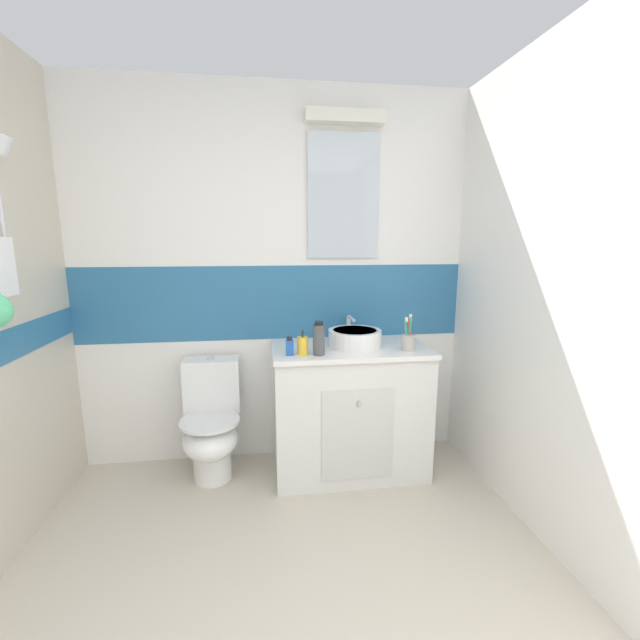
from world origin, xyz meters
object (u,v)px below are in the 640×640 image
soap_dispenser (303,345)px  mouthwash_bottle (319,339)px  perfume_flask_small (290,347)px  toilet (211,424)px  sink_basin (355,337)px  toothbrush_cup (408,341)px

soap_dispenser → mouthwash_bottle: mouthwash_bottle is taller
perfume_flask_small → toilet: bearing=158.9°
toilet → soap_dispenser: size_ratio=5.25×
toilet → perfume_flask_small: size_ratio=6.90×
sink_basin → toothbrush_cup: toothbrush_cup is taller
soap_dispenser → perfume_flask_small: bearing=-171.5°
sink_basin → mouthwash_bottle: size_ratio=1.90×
mouthwash_bottle → toothbrush_cup: bearing=2.0°
soap_dispenser → mouthwash_bottle: size_ratio=0.73×
toilet → soap_dispenser: soap_dispenser is taller
mouthwash_bottle → toilet: bearing=163.0°
toothbrush_cup → perfume_flask_small: bearing=-179.5°
toilet → soap_dispenser: (0.57, -0.18, 0.55)m
toilet → perfume_flask_small: (0.50, -0.19, 0.55)m
soap_dispenser → perfume_flask_small: 0.08m
sink_basin → perfume_flask_small: bearing=-159.7°
perfume_flask_small → sink_basin: bearing=20.3°
perfume_flask_small → mouthwash_bottle: size_ratio=0.55×
toilet → mouthwash_bottle: (0.67, -0.20, 0.59)m
sink_basin → mouthwash_bottle: mouthwash_bottle is taller
sink_basin → toilet: size_ratio=0.50×
toothbrush_cup → perfume_flask_small: 0.73m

